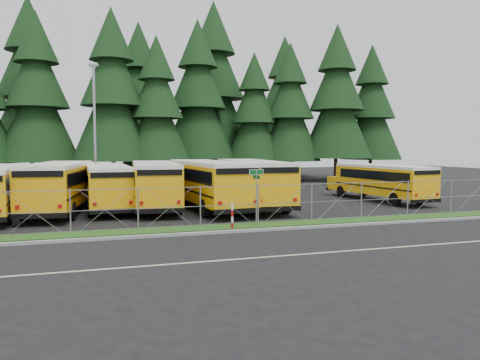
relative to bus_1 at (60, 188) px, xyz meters
name	(u,v)px	position (x,y,z in m)	size (l,w,h in m)	color
ground	(269,220)	(10.87, -6.21, -1.48)	(120.00, 120.00, 0.00)	black
curb	(293,228)	(10.87, -9.31, -1.42)	(50.00, 0.25, 0.12)	gray
grass_verge	(282,224)	(10.87, -7.91, -1.45)	(50.00, 1.40, 0.06)	#1F4A15
road_lane_line	(346,251)	(10.87, -14.21, -1.48)	(50.00, 0.12, 0.01)	beige
chainlink_fence	(276,203)	(10.87, -7.21, -0.48)	(44.00, 0.10, 2.00)	#909398
brick_building	(206,154)	(16.87, 33.79, 1.52)	(22.00, 10.00, 6.00)	brown
bus_1	(60,188)	(0.00, 0.00, 0.00)	(2.67, 11.32, 2.97)	orange
bus_2	(107,187)	(2.70, 0.66, -0.09)	(2.50, 10.61, 2.78)	orange
bus_3	(154,186)	(5.54, 0.09, -0.02)	(2.64, 11.20, 2.94)	orange
bus_4	(207,185)	(8.65, -1.15, 0.03)	(2.73, 11.55, 3.03)	orange
bus_5	(251,184)	(11.62, -0.94, 0.03)	(2.73, 11.58, 3.04)	orange
bus_east	(380,183)	(21.61, -0.41, -0.17)	(2.36, 10.00, 2.62)	orange
street_sign	(256,185)	(9.46, -8.12, 0.55)	(0.81, 0.53, 2.81)	#909398
striped_bollard	(232,217)	(8.15, -8.38, -0.88)	(0.11, 0.11, 1.20)	#B20C0C
light_standard	(95,126)	(2.07, 7.80, 4.02)	(0.70, 0.35, 10.14)	#909398
conifer_2	(38,99)	(-3.10, 19.81, 7.02)	(7.69, 7.69, 17.01)	black
conifer_3	(112,98)	(3.81, 18.26, 7.26)	(7.91, 7.91, 17.48)	black
conifer_4	(157,111)	(8.05, 17.60, 5.99)	(6.76, 6.76, 14.95)	black
conifer_5	(198,101)	(13.23, 22.30, 7.58)	(8.20, 8.20, 18.13)	black
conifer_6	(254,117)	(19.53, 21.22, 5.85)	(6.63, 6.63, 14.67)	black
conifer_7	(290,112)	(23.57, 20.33, 6.43)	(7.16, 7.16, 15.83)	black
conifer_8	(337,103)	(28.85, 19.07, 7.52)	(8.14, 8.14, 18.00)	black
conifer_9	(371,112)	(34.50, 20.63, 6.70)	(7.40, 7.40, 16.36)	black
conifer_10	(30,90)	(-4.49, 26.34, 8.66)	(9.17, 9.17, 20.28)	black
conifer_11	(139,102)	(7.15, 26.19, 7.68)	(8.28, 8.28, 18.32)	black
conifer_12	(214,91)	(16.17, 26.64, 9.33)	(9.78, 9.78, 21.62)	black
conifer_13	(285,107)	(26.44, 28.77, 7.84)	(8.43, 8.43, 18.64)	black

